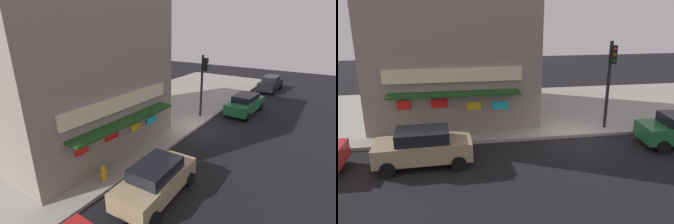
% 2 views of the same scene
% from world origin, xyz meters
% --- Properties ---
extents(ground_plane, '(57.95, 57.95, 0.00)m').
position_xyz_m(ground_plane, '(0.00, 0.00, 0.00)').
color(ground_plane, black).
extents(sidewalk, '(38.63, 10.43, 0.17)m').
position_xyz_m(sidewalk, '(0.00, 5.21, 0.08)').
color(sidewalk, gray).
rests_on(sidewalk, ground_plane).
extents(corner_building, '(9.31, 9.35, 8.69)m').
position_xyz_m(corner_building, '(-6.32, 5.57, 4.51)').
color(corner_building, gray).
rests_on(corner_building, sidewalk).
extents(traffic_light, '(0.32, 0.58, 4.77)m').
position_xyz_m(traffic_light, '(1.91, 0.79, 3.24)').
color(traffic_light, black).
rests_on(traffic_light, sidewalk).
extents(fire_hydrant, '(0.49, 0.25, 0.75)m').
position_xyz_m(fire_hydrant, '(-8.35, 0.67, 0.53)').
color(fire_hydrant, gold).
rests_on(fire_hydrant, sidewalk).
extents(trash_can, '(0.49, 0.49, 0.85)m').
position_xyz_m(trash_can, '(-7.35, 2.00, 0.59)').
color(trash_can, '#2D2D2D').
rests_on(trash_can, sidewalk).
extents(pedestrian, '(0.44, 0.54, 1.74)m').
position_xyz_m(pedestrian, '(-5.09, 2.31, 1.12)').
color(pedestrian, brown).
rests_on(pedestrian, sidewalk).
extents(parked_car_green, '(4.62, 2.24, 1.62)m').
position_xyz_m(parked_car_green, '(4.98, -1.68, 0.84)').
color(parked_car_green, '#1E6038').
rests_on(parked_car_green, ground_plane).
extents(parked_car_tan, '(4.22, 2.14, 1.64)m').
position_xyz_m(parked_car_tan, '(-7.75, -1.93, 0.85)').
color(parked_car_tan, '#9E8966').
rests_on(parked_car_tan, ground_plane).
extents(parked_car_black, '(4.51, 2.04, 1.70)m').
position_xyz_m(parked_car_black, '(14.00, -1.71, 0.87)').
color(parked_car_black, black).
rests_on(parked_car_black, ground_plane).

